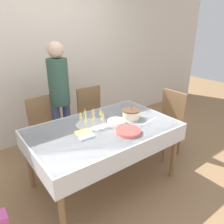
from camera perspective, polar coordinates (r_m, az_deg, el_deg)
ground_plane at (r=2.94m, az=-1.96°, el=-17.45°), size 12.00×12.00×0.00m
wall_back at (r=3.73m, az=-16.99°, el=13.29°), size 8.00×0.05×2.70m
dining_table at (r=2.56m, az=-2.16°, el=-5.95°), size 1.68×1.05×0.77m
dining_chair_far_left at (r=3.15m, az=-16.65°, el=-4.03°), size 0.44×0.44×0.96m
dining_chair_far_right at (r=3.44m, az=-5.03°, el=-0.82°), size 0.44×0.44×0.96m
dining_chair_right_end at (r=3.35m, az=14.34°, el=-2.15°), size 0.43×0.43×0.96m
birthday_cake at (r=2.73m, az=4.96°, el=-0.45°), size 0.22×0.22×0.19m
champagne_tray at (r=2.54m, az=-5.28°, el=-1.75°), size 0.37×0.37×0.18m
plate_stack_main at (r=2.39m, az=4.27°, el=-5.02°), size 0.28×0.28×0.03m
plate_stack_dessert at (r=2.59m, az=1.18°, el=-2.60°), size 0.22×0.22×0.04m
cake_knife at (r=2.69m, az=9.84°, el=-2.37°), size 0.30×0.07×0.00m
fork_pile at (r=2.29m, az=-6.53°, el=-6.52°), size 0.17×0.07×0.02m
napkin_pile at (r=2.40m, az=-7.50°, el=-5.33°), size 0.15×0.15×0.01m
person_standing at (r=3.14m, az=-13.60°, el=5.50°), size 0.28×0.28×1.66m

